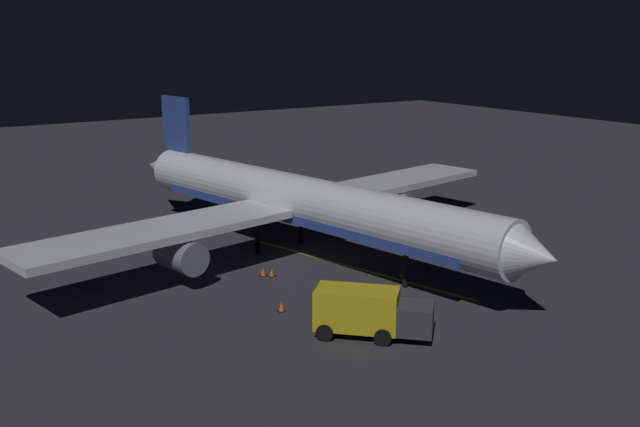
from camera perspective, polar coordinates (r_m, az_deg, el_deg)
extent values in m
cube|color=#2E2E35|center=(52.37, -1.21, -3.39)|extent=(180.00, 180.00, 0.20)
cube|color=gold|center=(49.86, 2.46, -4.17)|extent=(4.88, 18.90, 0.01)
cylinder|color=white|center=(51.31, -1.24, 0.98)|extent=(9.48, 33.83, 3.51)
cube|color=#2D479E|center=(51.53, -1.23, -0.06)|extent=(8.40, 28.82, 0.63)
cone|color=white|center=(40.44, 16.29, -3.14)|extent=(3.88, 3.37, 3.44)
cone|color=white|center=(65.80, -12.22, 3.54)|extent=(3.86, 4.70, 3.16)
cube|color=#2D479E|center=(63.05, -11.16, 6.87)|extent=(1.00, 3.61, 4.58)
cube|color=white|center=(60.26, 5.33, 2.36)|extent=(18.90, 8.00, 0.50)
cylinder|color=slate|center=(59.12, 5.59, 0.73)|extent=(2.64, 3.52, 2.10)
cube|color=white|center=(46.37, -12.64, -1.43)|extent=(18.90, 8.00, 0.50)
cylinder|color=slate|center=(46.24, -10.80, -3.19)|extent=(2.64, 3.52, 2.10)
cylinder|color=black|center=(45.93, 6.68, -4.39)|extent=(0.42, 0.42, 2.24)
cylinder|color=black|center=(55.30, -1.51, -1.14)|extent=(0.42, 0.42, 2.24)
cylinder|color=black|center=(52.66, -4.89, -1.96)|extent=(0.42, 0.42, 2.24)
cube|color=gold|center=(38.42, 2.90, -7.41)|extent=(4.52, 4.54, 2.11)
cube|color=#38383D|center=(38.23, 7.46, -8.12)|extent=(2.68, 2.68, 1.50)
cylinder|color=black|center=(38.64, 5.11, -9.01)|extent=(2.28, 2.26, 0.90)
cylinder|color=black|center=(39.06, 0.67, -8.70)|extent=(2.28, 2.26, 0.90)
cube|color=maroon|center=(58.51, 5.59, -0.08)|extent=(3.71, 4.72, 1.90)
cube|color=#38383D|center=(61.40, 4.93, 0.41)|extent=(2.58, 2.48, 1.50)
cylinder|color=black|center=(60.13, 5.24, -0.62)|extent=(2.47, 1.81, 0.90)
cylinder|color=black|center=(57.36, 5.92, -1.35)|extent=(2.47, 1.81, 0.90)
cylinder|color=black|center=(42.32, 0.24, -6.91)|extent=(0.32, 0.32, 0.85)
cylinder|color=orange|center=(42.06, 0.24, -5.95)|extent=(0.40, 0.40, 0.65)
sphere|color=tan|center=(41.91, 0.24, -5.38)|extent=(0.24, 0.24, 0.24)
cone|color=#EA590F|center=(47.96, -3.78, -4.59)|extent=(0.36, 0.36, 0.55)
cube|color=black|center=(48.04, -3.78, -4.88)|extent=(0.50, 0.50, 0.03)
cone|color=#EA590F|center=(47.86, 6.46, -4.69)|extent=(0.36, 0.36, 0.55)
cube|color=black|center=(47.94, 6.45, -4.98)|extent=(0.50, 0.50, 0.03)
cone|color=#EA590F|center=(42.12, -3.02, -7.25)|extent=(0.36, 0.36, 0.55)
cube|color=black|center=(42.22, -3.02, -7.58)|extent=(0.50, 0.50, 0.03)
cone|color=#EA590F|center=(48.07, -4.46, -4.56)|extent=(0.36, 0.36, 0.55)
cube|color=black|center=(48.15, -4.46, -4.85)|extent=(0.50, 0.50, 0.03)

